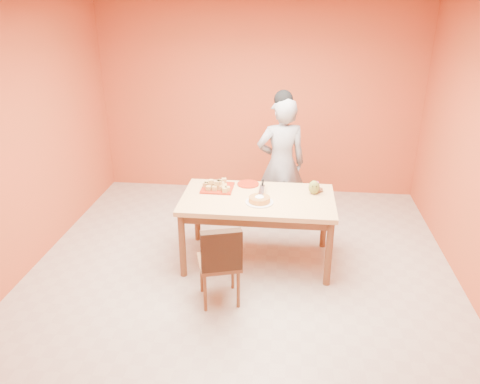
# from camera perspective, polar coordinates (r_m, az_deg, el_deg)

# --- Properties ---
(floor) EXTENTS (5.00, 5.00, 0.00)m
(floor) POSITION_cam_1_polar(r_m,az_deg,el_deg) (4.90, -0.12, -10.90)
(floor) COLOR #BDB6A1
(floor) RESTS_ON ground
(wall_back) EXTENTS (4.50, 0.00, 4.50)m
(wall_back) POSITION_cam_1_polar(r_m,az_deg,el_deg) (6.69, 2.30, 11.20)
(wall_back) COLOR #B04E28
(wall_back) RESTS_ON floor
(wall_left) EXTENTS (0.00, 5.00, 5.00)m
(wall_left) POSITION_cam_1_polar(r_m,az_deg,el_deg) (5.04, -26.54, 4.68)
(wall_left) COLOR #B04E28
(wall_left) RESTS_ON floor
(dining_table) EXTENTS (1.60, 0.90, 0.76)m
(dining_table) POSITION_cam_1_polar(r_m,az_deg,el_deg) (4.94, 2.17, -1.67)
(dining_table) COLOR tan
(dining_table) RESTS_ON floor
(dining_chair) EXTENTS (0.49, 0.54, 0.84)m
(dining_chair) POSITION_cam_1_polar(r_m,az_deg,el_deg) (4.41, -2.62, -8.43)
(dining_chair) COLOR brown
(dining_chair) RESTS_ON floor
(pastry_pile) EXTENTS (0.30, 0.30, 0.10)m
(pastry_pile) POSITION_cam_1_polar(r_m,az_deg,el_deg) (5.10, -2.76, 1.13)
(pastry_pile) COLOR tan
(pastry_pile) RESTS_ON pastry_platter
(person) EXTENTS (0.68, 0.53, 1.64)m
(person) POSITION_cam_1_polar(r_m,az_deg,el_deg) (5.69, 5.04, 3.38)
(person) COLOR gray
(person) RESTS_ON floor
(pastry_platter) EXTENTS (0.34, 0.34, 0.02)m
(pastry_platter) POSITION_cam_1_polar(r_m,az_deg,el_deg) (5.12, -2.75, 0.51)
(pastry_platter) COLOR maroon
(pastry_platter) RESTS_ON dining_table
(red_dinner_plate) EXTENTS (0.30, 0.30, 0.01)m
(red_dinner_plate) POSITION_cam_1_polar(r_m,az_deg,el_deg) (5.22, 1.00, 0.98)
(red_dinner_plate) COLOR maroon
(red_dinner_plate) RESTS_ON dining_table
(white_cake_plate) EXTENTS (0.31, 0.31, 0.01)m
(white_cake_plate) POSITION_cam_1_polar(r_m,az_deg,el_deg) (4.78, 2.38, -1.25)
(white_cake_plate) COLOR silver
(white_cake_plate) RESTS_ON dining_table
(sponge_cake) EXTENTS (0.26, 0.26, 0.05)m
(sponge_cake) POSITION_cam_1_polar(r_m,az_deg,el_deg) (4.77, 2.38, -0.91)
(sponge_cake) COLOR orange
(sponge_cake) RESTS_ON white_cake_plate
(cake_server) EXTENTS (0.05, 0.27, 0.01)m
(cake_server) POSITION_cam_1_polar(r_m,az_deg,el_deg) (4.92, 2.65, 0.28)
(cake_server) COLOR silver
(cake_server) RESTS_ON sponge_cake
(egg_ornament) EXTENTS (0.13, 0.11, 0.15)m
(egg_ornament) POSITION_cam_1_polar(r_m,az_deg,el_deg) (5.02, 9.02, 0.56)
(egg_ornament) COLOR olive
(egg_ornament) RESTS_ON dining_table
(magenta_glass) EXTENTS (0.09, 0.09, 0.10)m
(magenta_glass) POSITION_cam_1_polar(r_m,az_deg,el_deg) (5.11, 9.17, 0.66)
(magenta_glass) COLOR #C71D71
(magenta_glass) RESTS_ON dining_table
(checker_tin) EXTENTS (0.11, 0.11, 0.03)m
(checker_tin) POSITION_cam_1_polar(r_m,az_deg,el_deg) (5.12, 9.52, 0.25)
(checker_tin) COLOR #331A0E
(checker_tin) RESTS_ON dining_table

